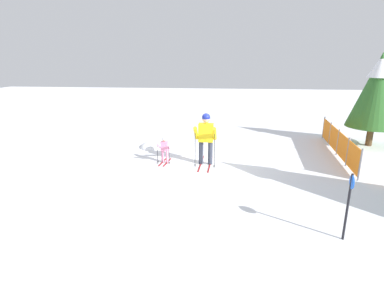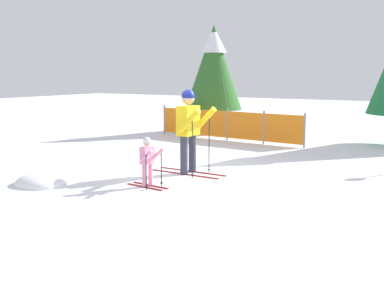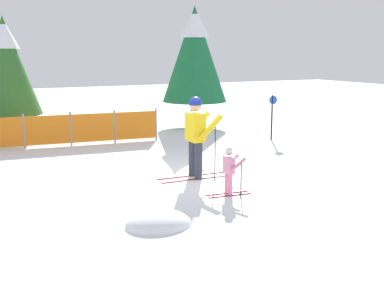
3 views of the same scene
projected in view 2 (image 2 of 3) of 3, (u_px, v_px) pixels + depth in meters
The scene contains 6 objects.
ground_plane at pixel (188, 172), 10.88m from camera, with size 60.00×60.00×0.00m, color white.
skier_adult at pixel (189, 124), 10.52m from camera, with size 1.77×0.80×1.86m.
skier_child at pixel (148, 158), 9.35m from camera, with size 0.94×0.50×0.98m.
safety_fence at pixel (227, 125), 15.80m from camera, with size 5.46×0.60×1.05m.
conifer_near at pixel (214, 66), 17.91m from camera, with size 2.14×2.14×3.97m.
snow_mound at pixel (41, 184), 9.62m from camera, with size 1.14×0.96×0.45m, color white.
Camera 2 is at (5.63, -9.06, 2.22)m, focal length 45.00 mm.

